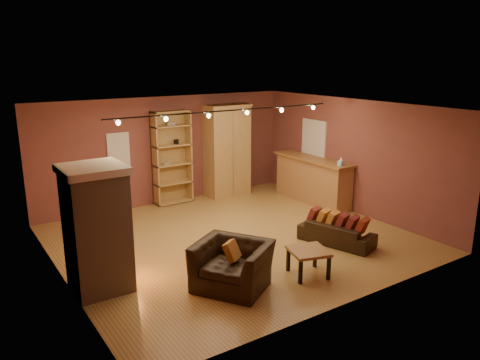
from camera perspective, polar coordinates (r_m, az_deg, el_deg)
floor at (r=10.08m, az=-0.73°, el=-7.20°), size 7.00×7.00×0.00m
ceiling at (r=9.39m, az=-0.78°, el=8.84°), size 7.00×7.00×0.00m
back_wall at (r=12.43m, az=-8.93°, el=3.61°), size 7.00×0.02×2.80m
left_wall at (r=8.35m, az=-21.39°, el=-2.78°), size 0.02×6.50×2.80m
right_wall at (r=11.86m, az=13.61°, el=2.83°), size 0.02×6.50×2.80m
fireplace at (r=8.00m, az=-17.00°, el=-5.71°), size 1.01×0.98×2.12m
back_window at (r=11.91m, az=-14.60°, el=3.55°), size 0.56×0.04×0.86m
bookcase at (r=12.37m, az=-8.41°, el=2.84°), size 1.00×0.39×2.45m
armoire at (r=12.95m, az=-1.62°, el=3.64°), size 1.24×0.70×2.53m
bar_counter at (r=12.58m, az=8.84°, el=0.04°), size 0.66×2.51×1.20m
tissue_box at (r=11.67m, az=12.20°, el=2.17°), size 0.14×0.14×0.23m
right_window at (r=12.77m, az=9.00°, el=5.04°), size 0.05×0.90×1.00m
loveseat at (r=9.93m, az=11.71°, el=-5.79°), size 0.90×1.62×0.69m
armchair at (r=7.91m, az=-0.98°, el=-9.48°), size 1.31×1.43×1.05m
coffee_table at (r=8.44m, az=8.35°, el=-8.85°), size 0.80×0.80×0.49m
track_rail at (r=9.57m, az=-1.44°, el=8.26°), size 5.20×0.09×0.13m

